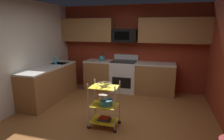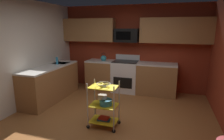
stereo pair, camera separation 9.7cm
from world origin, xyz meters
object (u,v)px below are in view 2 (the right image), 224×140
object	(u,v)px
oven_range	(125,76)
dish_soap_bottle	(57,61)
mixing_bowl_small	(102,97)
book_stack	(104,119)
microwave	(127,35)
mixing_bowl_large	(106,102)
rolling_cart	(104,105)
fruit_bowl	(104,84)
kettle	(104,58)

from	to	relation	value
oven_range	dish_soap_bottle	world-z (taller)	dish_soap_bottle
mixing_bowl_small	book_stack	size ratio (longest dim) A/B	0.68
mixing_bowl_small	book_stack	distance (m)	0.46
microwave	book_stack	distance (m)	2.81
microwave	mixing_bowl_large	world-z (taller)	microwave
microwave	mixing_bowl_small	size ratio (longest dim) A/B	3.85
rolling_cart	fruit_bowl	size ratio (longest dim) A/B	3.36
fruit_bowl	oven_range	bearing A→B (deg)	92.87
fruit_bowl	mixing_bowl_large	world-z (taller)	fruit_bowl
mixing_bowl_large	kettle	xyz separation A→B (m)	(-0.86, 2.24, 0.48)
oven_range	mixing_bowl_large	xyz separation A→B (m)	(0.16, -2.24, 0.04)
mixing_bowl_small	dish_soap_bottle	distance (m)	2.26
rolling_cart	mixing_bowl_large	world-z (taller)	rolling_cart
oven_range	rolling_cart	xyz separation A→B (m)	(0.11, -2.24, -0.03)
fruit_bowl	book_stack	bearing A→B (deg)	0.00
microwave	dish_soap_bottle	bearing A→B (deg)	-148.62
oven_range	mixing_bowl_large	bearing A→B (deg)	-86.04
fruit_bowl	book_stack	world-z (taller)	fruit_bowl
kettle	fruit_bowl	bearing A→B (deg)	-69.94
oven_range	fruit_bowl	size ratio (longest dim) A/B	4.04
microwave	mixing_bowl_small	distance (m)	2.57
kettle	dish_soap_bottle	world-z (taller)	kettle
fruit_bowl	book_stack	distance (m)	0.72
mixing_bowl_small	fruit_bowl	bearing A→B (deg)	-21.24
rolling_cart	microwave	bearing A→B (deg)	92.75
mixing_bowl_large	kettle	world-z (taller)	kettle
oven_range	microwave	bearing A→B (deg)	90.26
microwave	rolling_cart	xyz separation A→B (m)	(0.11, -2.34, -1.25)
rolling_cart	book_stack	world-z (taller)	rolling_cart
kettle	oven_range	bearing A→B (deg)	0.31
mixing_bowl_small	kettle	xyz separation A→B (m)	(-0.78, 2.22, 0.38)
fruit_bowl	mixing_bowl_large	xyz separation A→B (m)	(0.04, -0.00, -0.36)
microwave	oven_range	bearing A→B (deg)	-89.74
oven_range	fruit_bowl	distance (m)	2.28
oven_range	dish_soap_bottle	distance (m)	2.07
mixing_bowl_small	dish_soap_bottle	world-z (taller)	dish_soap_bottle
rolling_cart	kettle	distance (m)	2.44
rolling_cart	fruit_bowl	distance (m)	0.42
microwave	book_stack	size ratio (longest dim) A/B	2.62
book_stack	kettle	world-z (taller)	kettle
oven_range	dish_soap_bottle	size ratio (longest dim) A/B	5.50
dish_soap_bottle	rolling_cart	bearing A→B (deg)	-34.53
oven_range	kettle	bearing A→B (deg)	-179.69
microwave	mixing_bowl_small	bearing A→B (deg)	-88.04
mixing_bowl_large	book_stack	distance (m)	0.36
mixing_bowl_small	kettle	distance (m)	2.39
microwave	kettle	xyz separation A→B (m)	(-0.70, -0.11, -0.70)
dish_soap_bottle	kettle	bearing A→B (deg)	42.54
microwave	book_stack	bearing A→B (deg)	-87.25
oven_range	microwave	size ratio (longest dim) A/B	1.57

